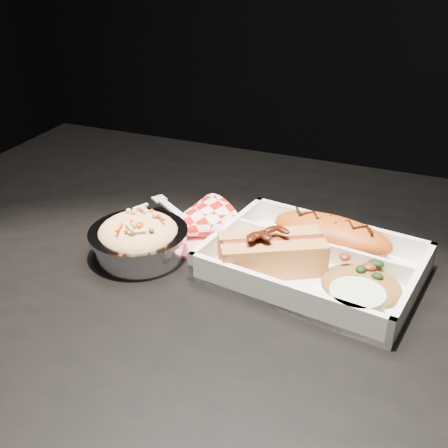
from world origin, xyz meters
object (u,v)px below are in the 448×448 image
at_px(fried_pastry, 332,234).
at_px(foil_coleslaw_cup, 139,237).
at_px(dining_table, 268,335).
at_px(food_tray, 313,266).
at_px(hotdog, 272,250).
at_px(napkin_fork, 189,225).

relative_size(fried_pastry, foil_coleslaw_cup, 1.26).
xyz_separation_m(fried_pastry, foil_coleslaw_cup, (-0.23, -0.10, -0.00)).
xyz_separation_m(dining_table, fried_pastry, (0.05, 0.08, 0.12)).
distance_m(food_tray, foil_coleslaw_cup, 0.22).
xyz_separation_m(fried_pastry, hotdog, (-0.06, -0.07, 0.00)).
distance_m(dining_table, food_tray, 0.11).
relative_size(dining_table, fried_pastry, 7.47).
bearing_deg(dining_table, foil_coleslaw_cup, -173.97).
distance_m(dining_table, fried_pastry, 0.16).
bearing_deg(foil_coleslaw_cup, fried_pastry, 23.87).
bearing_deg(fried_pastry, food_tray, -98.89).
bearing_deg(hotdog, dining_table, -100.11).
height_order(dining_table, food_tray, food_tray).
distance_m(fried_pastry, napkin_fork, 0.19).
relative_size(fried_pastry, napkin_fork, 1.01).
height_order(fried_pastry, foil_coleslaw_cup, foil_coleslaw_cup).
height_order(hotdog, foil_coleslaw_cup, hotdog).
bearing_deg(napkin_fork, fried_pastry, 42.96).
relative_size(food_tray, fried_pastry, 1.71).
height_order(food_tray, fried_pastry, fried_pastry).
bearing_deg(napkin_fork, hotdog, 15.52).
xyz_separation_m(fried_pastry, napkin_fork, (-0.19, -0.03, -0.01)).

